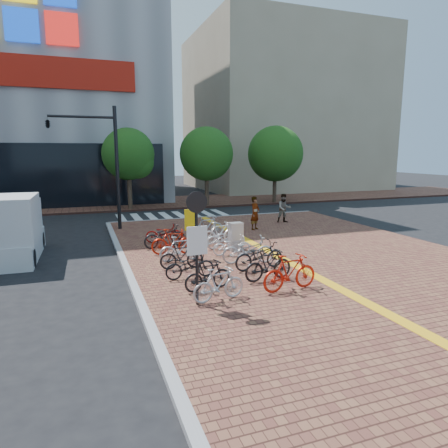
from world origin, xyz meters
name	(u,v)px	position (x,y,z in m)	size (l,w,h in m)	color
ground	(246,274)	(0.00, 0.00, 0.00)	(120.00, 120.00, 0.00)	black
sidewalk	(420,313)	(3.00, -5.00, 0.07)	(14.00, 34.00, 0.15)	brown
tactile_strip	(391,315)	(2.00, -5.00, 0.16)	(0.40, 34.00, 0.01)	#F4AF15
kerb_west	(163,358)	(-4.00, -5.00, 0.08)	(0.25, 34.00, 0.15)	gray
kerb_north	(217,217)	(3.00, 12.00, 0.08)	(14.00, 0.25, 0.15)	gray
far_sidewalk	(150,203)	(0.00, 21.00, 0.07)	(70.00, 8.00, 0.15)	brown
building_beige	(281,113)	(18.00, 32.00, 9.00)	(20.00, 18.00, 18.00)	gray
crosswalk	(174,216)	(0.50, 14.00, 0.01)	(7.50, 4.00, 0.01)	silver
street_trees	(219,155)	(5.04, 17.45, 4.10)	(16.20, 4.60, 6.35)	#38281E
bike_0	(219,284)	(-1.88, -2.48, 0.64)	(0.46, 1.63, 0.98)	#BCBCC1
bike_1	(208,275)	(-1.90, -1.51, 0.62)	(0.44, 1.57, 0.94)	black
bike_2	(190,266)	(-2.12, -0.20, 0.60)	(0.59, 1.70, 0.89)	black
bike_3	(182,256)	(-2.11, 0.99, 0.63)	(0.45, 1.60, 0.96)	black
bike_4	(181,249)	(-1.92, 1.96, 0.66)	(0.48, 1.69, 1.01)	silver
bike_5	(173,242)	(-1.95, 3.12, 0.69)	(0.51, 1.81, 1.09)	#AB1E0C
bike_6	(165,236)	(-2.02, 4.47, 0.66)	(0.68, 1.96, 1.03)	black
bike_7	(164,233)	(-1.87, 5.48, 0.60)	(0.60, 1.71, 0.90)	#AB0F0C
bike_8	(290,272)	(0.46, -2.38, 0.72)	(0.54, 1.90, 1.14)	red
bike_9	(268,265)	(0.27, -1.28, 0.68)	(0.50, 1.77, 1.06)	black
bike_10	(259,255)	(0.52, -0.03, 0.66)	(0.68, 1.96, 1.03)	black
bike_11	(248,250)	(0.44, 0.82, 0.67)	(0.70, 2.00, 1.05)	#ABABAF
bike_12	(232,245)	(0.29, 2.17, 0.57)	(0.56, 1.59, 0.84)	silver
bike_13	(226,238)	(0.46, 3.36, 0.62)	(0.62, 1.79, 0.94)	silver
bike_14	(220,233)	(0.49, 4.25, 0.68)	(0.50, 1.76, 1.05)	white
bike_15	(207,227)	(0.31, 5.69, 0.71)	(0.53, 1.88, 1.13)	#A6A6AA
pedestrian_a	(255,213)	(3.46, 6.93, 1.06)	(0.66, 0.44, 1.82)	gray
pedestrian_b	(284,208)	(6.04, 8.41, 1.01)	(0.84, 0.65, 1.73)	#515A67
utility_box	(236,237)	(0.75, 2.90, 0.76)	(0.56, 0.41, 1.22)	#B5B4B9
yellow_sign	(191,224)	(-1.38, 2.41, 1.51)	(0.52, 0.23, 1.96)	#B7B7BC
notice_sign	(197,234)	(-2.53, -2.57, 2.16)	(0.59, 0.15, 3.18)	black
traffic_light_pole	(86,145)	(-5.02, 9.69, 4.70)	(3.54, 1.37, 6.59)	black
box_truck	(11,229)	(-8.19, 5.20, 1.26)	(2.11, 4.67, 2.68)	silver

